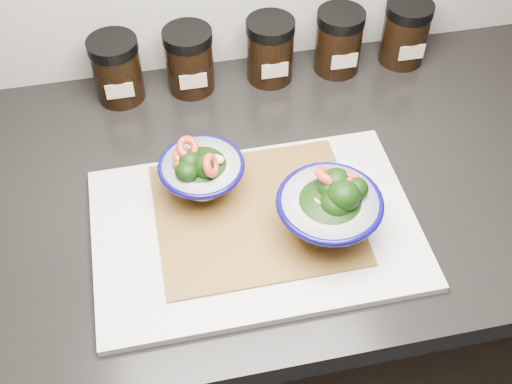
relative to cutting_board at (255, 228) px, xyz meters
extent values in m
cube|color=black|center=(0.12, 0.09, -0.48)|extent=(3.43, 0.58, 0.86)
cube|color=black|center=(0.12, 0.09, -0.03)|extent=(3.50, 0.60, 0.04)
cube|color=silver|center=(0.00, 0.00, 0.00)|extent=(0.45, 0.30, 0.01)
cube|color=olive|center=(0.01, 0.02, 0.01)|extent=(0.28, 0.24, 0.00)
cylinder|color=white|center=(-0.06, 0.08, 0.01)|extent=(0.04, 0.04, 0.01)
ellipsoid|color=white|center=(-0.06, 0.08, 0.03)|extent=(0.07, 0.07, 0.03)
torus|color=#09044B|center=(-0.06, 0.08, 0.06)|extent=(0.12, 0.12, 0.01)
torus|color=#09044B|center=(-0.06, 0.08, 0.05)|extent=(0.10, 0.10, 0.00)
ellipsoid|color=black|center=(-0.06, 0.08, 0.05)|extent=(0.09, 0.09, 0.04)
ellipsoid|color=black|center=(-0.08, 0.06, 0.07)|extent=(0.03, 0.03, 0.03)
cylinder|color=#477233|center=(-0.08, 0.06, 0.06)|extent=(0.01, 0.01, 0.02)
ellipsoid|color=black|center=(-0.06, 0.06, 0.07)|extent=(0.03, 0.03, 0.04)
cylinder|color=#477233|center=(-0.06, 0.06, 0.06)|extent=(0.01, 0.01, 0.02)
ellipsoid|color=black|center=(-0.08, 0.08, 0.07)|extent=(0.04, 0.04, 0.04)
cylinder|color=#477233|center=(-0.08, 0.08, 0.06)|extent=(0.01, 0.01, 0.03)
torus|color=red|center=(-0.08, 0.09, 0.07)|extent=(0.05, 0.05, 0.04)
torus|color=red|center=(-0.05, 0.05, 0.09)|extent=(0.04, 0.04, 0.04)
torus|color=red|center=(-0.08, 0.07, 0.07)|extent=(0.04, 0.04, 0.05)
torus|color=red|center=(-0.08, 0.09, 0.09)|extent=(0.05, 0.04, 0.03)
cylinder|color=#CCBC8E|center=(-0.06, 0.06, 0.07)|extent=(0.02, 0.02, 0.01)
cylinder|color=#CCBC8E|center=(-0.04, 0.07, 0.07)|extent=(0.02, 0.02, 0.01)
cylinder|color=white|center=(0.09, -0.03, 0.02)|extent=(0.05, 0.05, 0.01)
ellipsoid|color=white|center=(0.09, -0.03, 0.03)|extent=(0.08, 0.08, 0.04)
torus|color=#09044B|center=(0.09, -0.03, 0.07)|extent=(0.14, 0.14, 0.01)
torus|color=#09044B|center=(0.09, -0.03, 0.06)|extent=(0.12, 0.12, 0.00)
ellipsoid|color=black|center=(0.09, -0.03, 0.06)|extent=(0.11, 0.11, 0.05)
ellipsoid|color=black|center=(0.11, -0.01, 0.09)|extent=(0.04, 0.04, 0.04)
cylinder|color=#477233|center=(0.11, -0.01, 0.07)|extent=(0.01, 0.01, 0.02)
ellipsoid|color=black|center=(0.13, -0.03, 0.08)|extent=(0.03, 0.03, 0.03)
cylinder|color=#477233|center=(0.13, -0.03, 0.07)|extent=(0.01, 0.01, 0.02)
ellipsoid|color=black|center=(0.10, -0.02, 0.08)|extent=(0.04, 0.04, 0.04)
cylinder|color=#477233|center=(0.10, -0.02, 0.07)|extent=(0.02, 0.02, 0.03)
ellipsoid|color=black|center=(0.10, -0.04, 0.07)|extent=(0.04, 0.04, 0.04)
cylinder|color=#477233|center=(0.10, -0.04, 0.06)|extent=(0.02, 0.02, 0.03)
ellipsoid|color=black|center=(0.11, -0.04, 0.09)|extent=(0.04, 0.04, 0.04)
cylinder|color=#477233|center=(0.11, -0.04, 0.07)|extent=(0.02, 0.02, 0.03)
torus|color=red|center=(0.10, -0.01, 0.09)|extent=(0.05, 0.06, 0.04)
torus|color=red|center=(0.11, -0.03, 0.09)|extent=(0.05, 0.05, 0.04)
torus|color=red|center=(0.12, -0.02, 0.09)|extent=(0.06, 0.05, 0.05)
cylinder|color=#CCBC8E|center=(0.08, -0.03, 0.08)|extent=(0.02, 0.02, 0.01)
cylinder|color=black|center=(-0.16, 0.33, 0.04)|extent=(0.08, 0.08, 0.09)
cylinder|color=black|center=(-0.16, 0.33, 0.10)|extent=(0.08, 0.08, 0.02)
cube|color=#C6B793|center=(-0.16, 0.29, 0.04)|extent=(0.05, 0.00, 0.03)
cylinder|color=black|center=(-0.04, 0.33, 0.04)|extent=(0.08, 0.08, 0.09)
cylinder|color=black|center=(-0.04, 0.33, 0.10)|extent=(0.08, 0.08, 0.02)
cube|color=#C6B793|center=(-0.04, 0.29, 0.04)|extent=(0.04, 0.00, 0.03)
cylinder|color=black|center=(0.09, 0.33, 0.04)|extent=(0.08, 0.08, 0.09)
cylinder|color=black|center=(0.09, 0.33, 0.10)|extent=(0.08, 0.08, 0.02)
cube|color=#C6B793|center=(0.09, 0.29, 0.04)|extent=(0.04, 0.00, 0.03)
cylinder|color=black|center=(0.21, 0.33, 0.04)|extent=(0.08, 0.08, 0.09)
cylinder|color=black|center=(0.21, 0.33, 0.10)|extent=(0.08, 0.08, 0.02)
cube|color=#C6B793|center=(0.21, 0.29, 0.04)|extent=(0.04, 0.00, 0.03)
cylinder|color=black|center=(0.34, 0.33, 0.04)|extent=(0.08, 0.08, 0.09)
cylinder|color=black|center=(0.34, 0.33, 0.10)|extent=(0.08, 0.08, 0.02)
cube|color=#C6B793|center=(0.34, 0.29, 0.04)|extent=(0.04, 0.00, 0.03)
camera|label=1|loc=(-0.11, -0.54, 0.71)|focal=45.00mm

